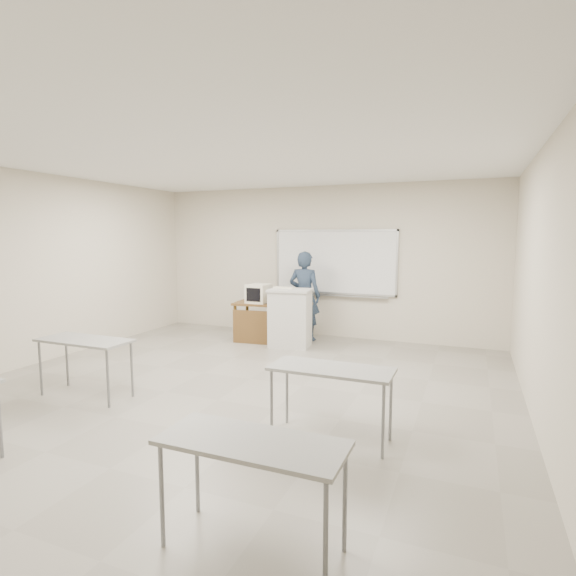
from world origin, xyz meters
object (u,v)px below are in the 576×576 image
at_px(laptop, 291,301).
at_px(mouse, 297,304).
at_px(instructor_desk, 271,314).
at_px(crt_monitor, 259,293).
at_px(podium, 290,318).
at_px(whiteboard, 334,263).
at_px(keyboard, 284,288).
at_px(presenter, 305,296).

xyz_separation_m(laptop, mouse, (0.15, -0.08, -0.04)).
relative_size(instructor_desk, crt_monitor, 3.34).
distance_m(podium, mouse, 0.27).
relative_size(laptop, mouse, 3.45).
distance_m(whiteboard, keyboard, 1.28).
relative_size(instructor_desk, presenter, 0.84).
height_order(whiteboard, mouse, whiteboard).
bearing_deg(instructor_desk, mouse, -14.70).
bearing_deg(whiteboard, mouse, -111.57).
bearing_deg(crt_monitor, keyboard, -5.07).
relative_size(crt_monitor, mouse, 4.29).
bearing_deg(presenter, instructor_desk, 41.38).
xyz_separation_m(laptop, presenter, (0.11, 0.45, 0.05)).
xyz_separation_m(podium, presenter, (0.05, 0.61, 0.33)).
xyz_separation_m(podium, crt_monitor, (-0.70, 0.16, 0.39)).
bearing_deg(mouse, crt_monitor, -167.84).
bearing_deg(podium, instructor_desk, 152.77).
bearing_deg(instructor_desk, keyboard, -21.88).
relative_size(podium, laptop, 3.01).
bearing_deg(laptop, presenter, 88.01).
relative_size(mouse, presenter, 0.06).
height_order(instructor_desk, mouse, mouse).
bearing_deg(whiteboard, instructor_desk, -135.58).
bearing_deg(crt_monitor, presenter, 33.65).
bearing_deg(whiteboard, crt_monitor, -141.79).
relative_size(laptop, keyboard, 0.87).
bearing_deg(laptop, mouse, -15.79).
bearing_deg(laptop, keyboard, -129.22).
xyz_separation_m(instructor_desk, presenter, (0.51, 0.44, 0.32)).
bearing_deg(mouse, podium, -122.17).
relative_size(podium, presenter, 0.61).
distance_m(crt_monitor, laptop, 0.66).
relative_size(laptop, presenter, 0.20).
bearing_deg(presenter, whiteboard, -131.65).
xyz_separation_m(whiteboard, podium, (-0.50, -1.10, -0.95)).
bearing_deg(crt_monitor, whiteboard, 40.96).
distance_m(mouse, keyboard, 0.39).
relative_size(mouse, keyboard, 0.25).
xyz_separation_m(mouse, presenter, (-0.04, 0.53, 0.09)).
bearing_deg(podium, mouse, 33.46).
height_order(crt_monitor, mouse, crt_monitor).
bearing_deg(crt_monitor, podium, -9.75).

